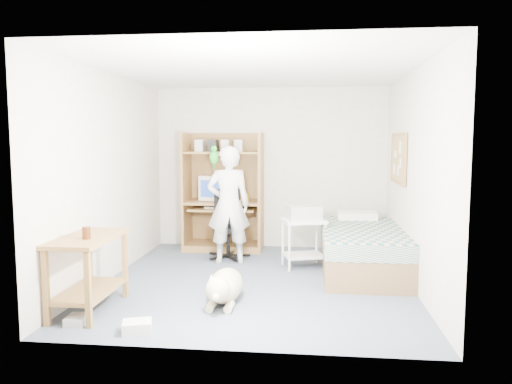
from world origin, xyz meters
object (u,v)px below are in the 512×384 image
person (228,205)px  side_desk (88,262)px  computer_hutch (224,196)px  dog (225,286)px  bed (362,249)px  printer_cart (304,235)px  office_chair (228,234)px

person → side_desk: bearing=50.7°
computer_hutch → dog: (0.45, -2.56, -0.64)m
side_desk → dog: side_desk is taller
side_desk → person: bearing=62.9°
bed → printer_cart: (-0.76, 0.11, 0.14)m
side_desk → office_chair: 2.59m
printer_cart → dog: bearing=-133.6°
dog → person: bearing=98.5°
side_desk → person: (1.06, 2.08, 0.31)m
printer_cart → office_chair: bearing=141.1°
bed → person: size_ratio=1.25×
side_desk → computer_hutch: bearing=73.9°
side_desk → bed: bearing=32.5°
dog → office_chair: bearing=99.0°
person → bed: bearing=159.4°
side_desk → dog: size_ratio=0.92×
person → computer_hutch: bearing=-88.4°
person → printer_cart: size_ratio=2.48×
side_desk → printer_cart: bearing=42.6°
office_chair → person: bearing=-90.8°
computer_hutch → printer_cart: (1.24, -1.01, -0.39)m
computer_hutch → office_chair: computer_hutch is taller
computer_hutch → side_desk: size_ratio=1.80×
bed → dog: bearing=-137.3°
office_chair → dog: (0.30, -2.00, -0.17)m
side_desk → printer_cart: side_desk is taller
office_chair → printer_cart: bearing=-34.8°
bed → office_chair: size_ratio=2.08×
office_chair → printer_cart: 1.19m
bed → printer_cart: bed is taller
office_chair → printer_cart: office_chair is taller
side_desk → dog: 1.39m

